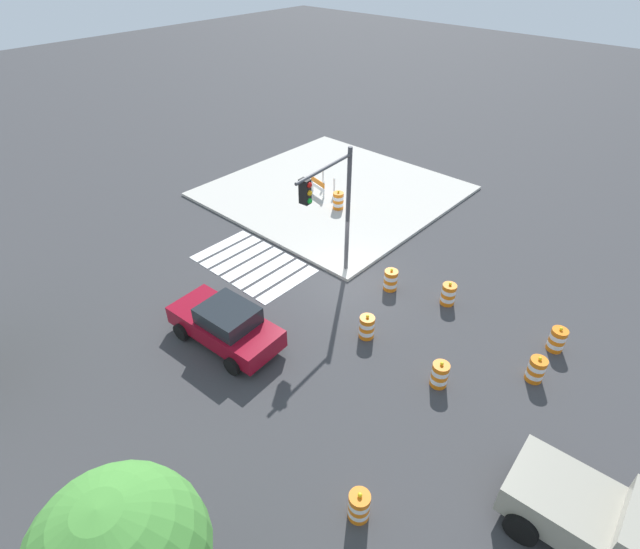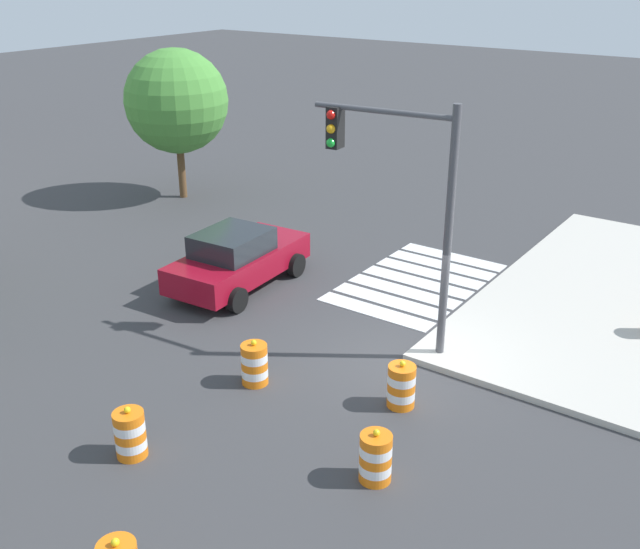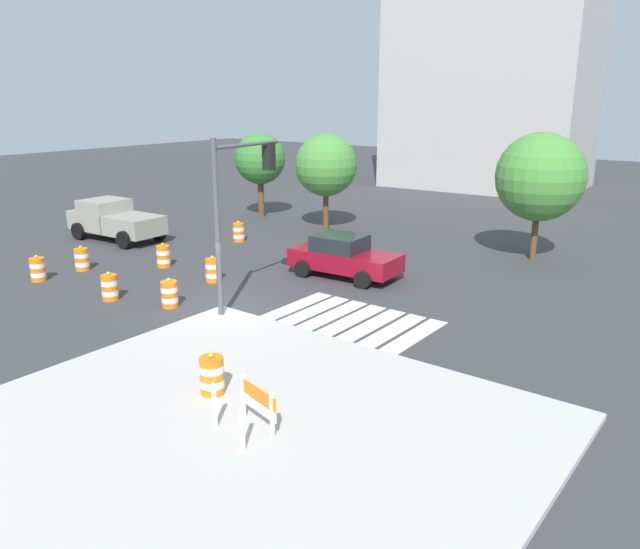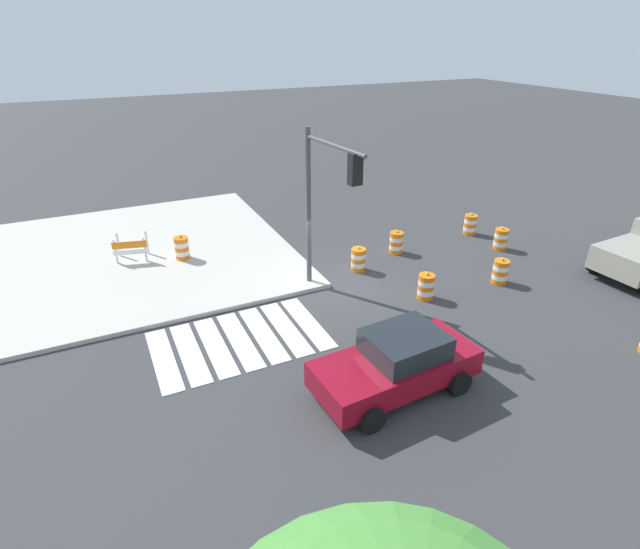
# 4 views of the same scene
# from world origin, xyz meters

# --- Properties ---
(ground_plane) EXTENTS (120.00, 120.00, 0.00)m
(ground_plane) POSITION_xyz_m (0.00, 0.00, 0.00)
(ground_plane) COLOR #38383A
(sidewalk_corner) EXTENTS (12.00, 12.00, 0.15)m
(sidewalk_corner) POSITION_xyz_m (6.00, -6.00, 0.07)
(sidewalk_corner) COLOR #BCB7AD
(sidewalk_corner) RESTS_ON ground
(crosswalk_stripes) EXTENTS (5.10, 3.20, 0.02)m
(crosswalk_stripes) POSITION_xyz_m (4.00, 1.80, 0.01)
(crosswalk_stripes) COLOR silver
(crosswalk_stripes) RESTS_ON ground
(sports_car) EXTENTS (4.41, 2.34, 1.63)m
(sports_car) POSITION_xyz_m (0.96, 5.67, 0.81)
(sports_car) COLOR maroon
(sports_car) RESTS_ON ground
(traffic_barrel_near_corner) EXTENTS (0.56, 0.56, 1.02)m
(traffic_barrel_near_corner) POSITION_xyz_m (-8.01, -1.90, 0.45)
(traffic_barrel_near_corner) COLOR orange
(traffic_barrel_near_corner) RESTS_ON ground
(traffic_barrel_crosswalk_end) EXTENTS (0.56, 0.56, 1.02)m
(traffic_barrel_crosswalk_end) POSITION_xyz_m (-5.79, 2.32, 0.45)
(traffic_barrel_crosswalk_end) COLOR orange
(traffic_barrel_crosswalk_end) RESTS_ON ground
(traffic_barrel_median_near) EXTENTS (0.56, 0.56, 1.02)m
(traffic_barrel_median_near) POSITION_xyz_m (-2.62, 2.09, 0.45)
(traffic_barrel_median_near) COLOR orange
(traffic_barrel_median_near) RESTS_ON ground
(traffic_barrel_far_curb) EXTENTS (0.56, 0.56, 1.02)m
(traffic_barrel_far_curb) POSITION_xyz_m (-1.59, -0.84, 0.45)
(traffic_barrel_far_curb) COLOR orange
(traffic_barrel_far_curb) RESTS_ON ground
(traffic_barrel_lane_center) EXTENTS (0.56, 0.56, 1.02)m
(traffic_barrel_lane_center) POSITION_xyz_m (-3.83, -1.61, 0.45)
(traffic_barrel_lane_center) COLOR orange
(traffic_barrel_lane_center) RESTS_ON ground
(traffic_barrel_opposite_curb) EXTENTS (0.56, 0.56, 1.02)m
(traffic_barrel_opposite_curb) POSITION_xyz_m (-8.03, -0.01, 0.45)
(traffic_barrel_opposite_curb) COLOR orange
(traffic_barrel_opposite_curb) RESTS_ON ground
(traffic_barrel_on_sidewalk) EXTENTS (0.56, 0.56, 1.02)m
(traffic_barrel_on_sidewalk) POSITION_xyz_m (4.39, -4.53, 0.60)
(traffic_barrel_on_sidewalk) COLOR orange
(traffic_barrel_on_sidewalk) RESTS_ON sidewalk_corner
(construction_barricade) EXTENTS (1.39, 1.05, 1.00)m
(construction_barricade) POSITION_xyz_m (6.24, -5.17, 0.72)
(construction_barricade) COLOR silver
(construction_barricade) RESTS_ON sidewalk_corner
(traffic_light_pole) EXTENTS (0.62, 3.28, 5.50)m
(traffic_light_pole) POSITION_xyz_m (0.49, 0.53, 3.91)
(traffic_light_pole) COLOR #4C4C51
(traffic_light_pole) RESTS_ON sidewalk_corner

